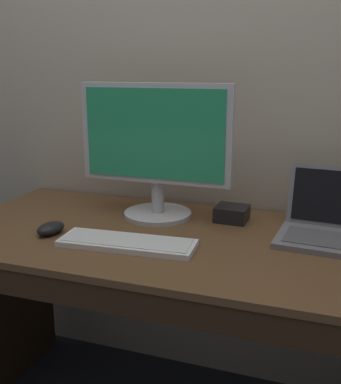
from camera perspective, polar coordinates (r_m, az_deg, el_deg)
desk at (r=1.54m, az=2.33°, el=-13.86°), size 1.60×0.72×0.73m
laptop_space_gray at (r=1.50m, az=19.35°, el=-4.27°), size 0.34×0.29×0.21m
external_monitor at (r=1.58m, az=-1.84°, el=5.76°), size 0.53×0.24×0.47m
wired_keyboard at (r=1.39m, az=-5.36°, el=-6.23°), size 0.42×0.16×0.02m
computer_mouse at (r=1.52m, az=-14.51°, el=-4.34°), size 0.08×0.11×0.04m
external_drive_box at (r=1.61m, az=7.55°, el=-2.64°), size 0.11×0.11×0.05m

